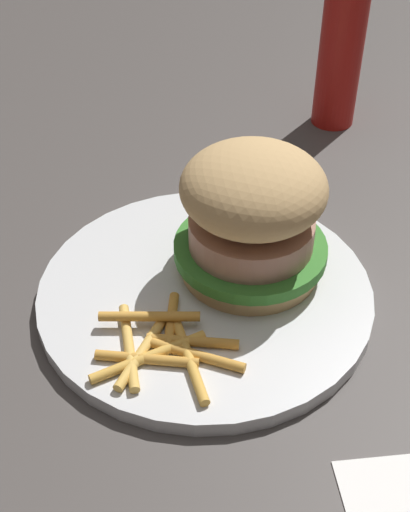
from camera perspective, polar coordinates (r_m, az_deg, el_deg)
The scene contains 5 objects.
ground_plane at distance 0.50m, azimuth 0.53°, elevation -5.41°, with size 1.60×1.60×0.00m, color #47423F.
plate at distance 0.52m, azimuth 0.00°, elevation -3.06°, with size 0.25×0.25×0.01m, color silver.
sandwich at distance 0.50m, azimuth 3.94°, elevation 3.47°, with size 0.12×0.12×0.10m.
fries_pile at distance 0.47m, azimuth -3.61°, elevation -7.46°, with size 0.10×0.10×0.01m.
ketchup_bottle at distance 0.73m, azimuth 11.20°, elevation 16.08°, with size 0.04×0.04×0.15m, color #B21914.
Camera 1 is at (0.01, -0.35, 0.36)m, focal length 48.05 mm.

